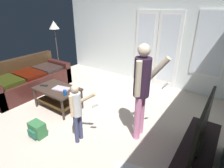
{
  "coord_description": "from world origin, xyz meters",
  "views": [
    {
      "loc": [
        2.35,
        -2.29,
        2.18
      ],
      "look_at": [
        0.78,
        -0.03,
        0.95
      ],
      "focal_mm": 29.02,
      "sensor_mm": 36.0,
      "label": 1
    }
  ],
  "objects_px": {
    "tv_stand": "(194,161)",
    "floor_lamp": "(54,29)",
    "flat_screen_tv": "(202,126)",
    "person_adult": "(142,85)",
    "loose_keyboard": "(130,168)",
    "cup_near_edge": "(65,93)",
    "coffee_table": "(58,93)",
    "backpack": "(37,130)",
    "leather_couch": "(29,80)",
    "person_child": "(77,109)",
    "laptop_closed": "(61,89)",
    "tv_remote_black": "(44,85)"
  },
  "relations": [
    {
      "from": "leather_couch",
      "to": "person_child",
      "type": "relative_size",
      "value": 1.97
    },
    {
      "from": "tv_stand",
      "to": "laptop_closed",
      "type": "height_order",
      "value": "laptop_closed"
    },
    {
      "from": "floor_lamp",
      "to": "cup_near_edge",
      "type": "height_order",
      "value": "floor_lamp"
    },
    {
      "from": "floor_lamp",
      "to": "cup_near_edge",
      "type": "xyz_separation_m",
      "value": [
        2.1,
        -1.58,
        -0.9
      ]
    },
    {
      "from": "backpack",
      "to": "laptop_closed",
      "type": "bearing_deg",
      "value": 110.37
    },
    {
      "from": "backpack",
      "to": "tv_remote_black",
      "type": "distance_m",
      "value": 1.16
    },
    {
      "from": "person_adult",
      "to": "laptop_closed",
      "type": "relative_size",
      "value": 4.59
    },
    {
      "from": "floor_lamp",
      "to": "cup_near_edge",
      "type": "distance_m",
      "value": 2.78
    },
    {
      "from": "tv_stand",
      "to": "person_adult",
      "type": "bearing_deg",
      "value": 163.9
    },
    {
      "from": "flat_screen_tv",
      "to": "cup_near_edge",
      "type": "distance_m",
      "value": 2.51
    },
    {
      "from": "leather_couch",
      "to": "backpack",
      "type": "bearing_deg",
      "value": -29.36
    },
    {
      "from": "person_adult",
      "to": "tv_remote_black",
      "type": "bearing_deg",
      "value": -173.12
    },
    {
      "from": "laptop_closed",
      "to": "loose_keyboard",
      "type": "bearing_deg",
      "value": -27.55
    },
    {
      "from": "tv_stand",
      "to": "floor_lamp",
      "type": "bearing_deg",
      "value": 161.22
    },
    {
      "from": "coffee_table",
      "to": "laptop_closed",
      "type": "height_order",
      "value": "laptop_closed"
    },
    {
      "from": "backpack",
      "to": "tv_remote_black",
      "type": "xyz_separation_m",
      "value": [
        -0.78,
        0.78,
        0.36
      ]
    },
    {
      "from": "person_child",
      "to": "cup_near_edge",
      "type": "xyz_separation_m",
      "value": [
        -0.74,
        0.4,
        -0.09
      ]
    },
    {
      "from": "leather_couch",
      "to": "tv_remote_black",
      "type": "height_order",
      "value": "leather_couch"
    },
    {
      "from": "leather_couch",
      "to": "flat_screen_tv",
      "type": "relative_size",
      "value": 1.92
    },
    {
      "from": "coffee_table",
      "to": "flat_screen_tv",
      "type": "bearing_deg",
      "value": -1.96
    },
    {
      "from": "backpack",
      "to": "flat_screen_tv",
      "type": "bearing_deg",
      "value": 17.52
    },
    {
      "from": "leather_couch",
      "to": "floor_lamp",
      "type": "relative_size",
      "value": 1.22
    },
    {
      "from": "floor_lamp",
      "to": "laptop_closed",
      "type": "xyz_separation_m",
      "value": [
        1.82,
        -1.44,
        -0.95
      ]
    },
    {
      "from": "coffee_table",
      "to": "tv_remote_black",
      "type": "distance_m",
      "value": 0.37
    },
    {
      "from": "laptop_closed",
      "to": "person_child",
      "type": "bearing_deg",
      "value": -39.77
    },
    {
      "from": "flat_screen_tv",
      "to": "person_adult",
      "type": "relative_size",
      "value": 0.65
    },
    {
      "from": "coffee_table",
      "to": "backpack",
      "type": "distance_m",
      "value": 1.01
    },
    {
      "from": "leather_couch",
      "to": "tv_remote_black",
      "type": "distance_m",
      "value": 1.06
    },
    {
      "from": "flat_screen_tv",
      "to": "cup_near_edge",
      "type": "relative_size",
      "value": 9.56
    },
    {
      "from": "laptop_closed",
      "to": "tv_remote_black",
      "type": "height_order",
      "value": "same"
    },
    {
      "from": "leather_couch",
      "to": "loose_keyboard",
      "type": "relative_size",
      "value": 4.51
    },
    {
      "from": "floor_lamp",
      "to": "flat_screen_tv",
      "type": "bearing_deg",
      "value": -18.74
    },
    {
      "from": "leather_couch",
      "to": "person_child",
      "type": "distance_m",
      "value": 2.6
    },
    {
      "from": "flat_screen_tv",
      "to": "coffee_table",
      "type": "bearing_deg",
      "value": 178.04
    },
    {
      "from": "cup_near_edge",
      "to": "tv_remote_black",
      "type": "xyz_separation_m",
      "value": [
        -0.73,
        0.03,
        -0.05
      ]
    },
    {
      "from": "coffee_table",
      "to": "person_adult",
      "type": "distance_m",
      "value": 2.03
    },
    {
      "from": "coffee_table",
      "to": "backpack",
      "type": "relative_size",
      "value": 3.44
    },
    {
      "from": "loose_keyboard",
      "to": "floor_lamp",
      "type": "bearing_deg",
      "value": 152.49
    },
    {
      "from": "floor_lamp",
      "to": "backpack",
      "type": "height_order",
      "value": "floor_lamp"
    },
    {
      "from": "flat_screen_tv",
      "to": "loose_keyboard",
      "type": "bearing_deg",
      "value": -148.64
    },
    {
      "from": "flat_screen_tv",
      "to": "tv_remote_black",
      "type": "relative_size",
      "value": 6.34
    },
    {
      "from": "coffee_table",
      "to": "laptop_closed",
      "type": "distance_m",
      "value": 0.19
    },
    {
      "from": "leather_couch",
      "to": "coffee_table",
      "type": "distance_m",
      "value": 1.35
    },
    {
      "from": "leather_couch",
      "to": "laptop_closed",
      "type": "xyz_separation_m",
      "value": [
        1.47,
        -0.12,
        0.2
      ]
    },
    {
      "from": "loose_keyboard",
      "to": "flat_screen_tv",
      "type": "bearing_deg",
      "value": 31.36
    },
    {
      "from": "leather_couch",
      "to": "laptop_closed",
      "type": "height_order",
      "value": "leather_couch"
    },
    {
      "from": "backpack",
      "to": "tv_remote_black",
      "type": "height_order",
      "value": "tv_remote_black"
    },
    {
      "from": "flat_screen_tv",
      "to": "floor_lamp",
      "type": "relative_size",
      "value": 0.64
    },
    {
      "from": "backpack",
      "to": "cup_near_edge",
      "type": "relative_size",
      "value": 2.54
    },
    {
      "from": "person_adult",
      "to": "tv_remote_black",
      "type": "xyz_separation_m",
      "value": [
        -2.25,
        -0.27,
        -0.49
      ]
    }
  ]
}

